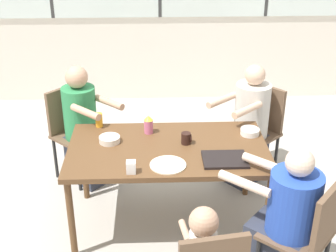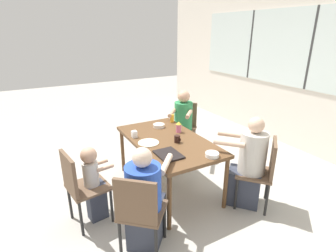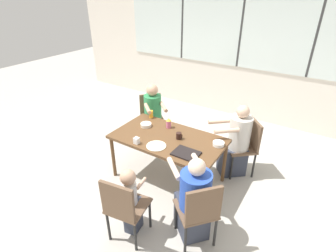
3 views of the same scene
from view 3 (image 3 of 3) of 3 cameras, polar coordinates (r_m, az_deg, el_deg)
name	(u,v)px [view 3 (image 3 of 3)]	position (r m, az deg, el deg)	size (l,w,h in m)	color
ground_plane	(168,178)	(4.01, 0.00, -11.19)	(16.00, 16.00, 0.00)	#B2ADA3
wall_back_with_windows	(239,49)	(5.63, 15.29, 15.92)	(8.40, 0.08, 2.80)	silver
dining_table	(168,141)	(3.63, 0.00, -3.33)	(1.52, 0.86, 0.71)	brown
chair_for_woman_green_shirt	(152,114)	(4.70, -3.61, 2.62)	(0.57, 0.57, 0.86)	brown
chair_for_man_blue_shirt	(199,210)	(2.85, 6.85, -17.63)	(0.56, 0.56, 0.86)	brown
chair_for_man_teal_shirt	(247,142)	(4.03, 16.78, -3.45)	(0.56, 0.56, 0.86)	brown
chair_for_toddler	(123,206)	(2.91, -9.72, -16.76)	(0.46, 0.46, 0.86)	brown
person_woman_green_shirt	(153,118)	(4.56, -3.20, 1.66)	(0.59, 0.58, 1.12)	#333847
person_man_blue_shirt	(193,201)	(3.00, 5.51, -16.04)	(0.67, 0.65, 1.06)	#333847
person_man_teal_shirt	(236,144)	(3.97, 14.57, -3.85)	(0.63, 0.60, 1.12)	#333847
person_toddler	(131,201)	(3.05, -8.04, -15.90)	(0.21, 0.33, 0.88)	#333847
food_tray_dark	(186,153)	(3.27, 3.93, -5.96)	(0.32, 0.25, 0.02)	black
coffee_mug	(179,136)	(3.56, 2.40, -2.16)	(0.08, 0.07, 0.09)	black
sippy_cup	(169,123)	(3.82, 0.13, 0.70)	(0.07, 0.07, 0.15)	#CC668C
juice_glass	(151,114)	(4.13, -3.69, 2.60)	(0.06, 0.06, 0.12)	gold
milk_carton_small	(137,141)	(3.48, -6.87, -3.18)	(0.06, 0.06, 0.09)	silver
bowl_white_shallow	(219,144)	(3.49, 10.94, -3.81)	(0.15, 0.15, 0.05)	white
bowl_cereal	(146,125)	(3.89, -4.81, 0.26)	(0.16, 0.16, 0.05)	silver
plate_tortillas	(156,146)	(3.42, -2.58, -4.35)	(0.26, 0.26, 0.01)	beige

